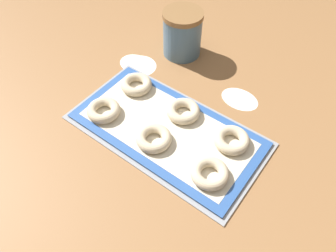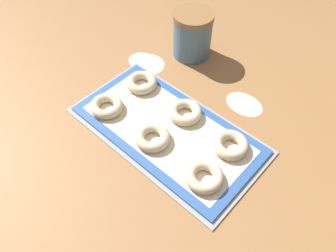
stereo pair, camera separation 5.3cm
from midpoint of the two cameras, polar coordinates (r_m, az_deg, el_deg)
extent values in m
plane|color=olive|center=(0.90, -2.64, -1.69)|extent=(2.80, 2.80, 0.00)
cube|color=#93969B|center=(0.90, -1.67, -0.89)|extent=(0.54, 0.29, 0.01)
cube|color=#2D569E|center=(0.90, -1.68, -0.68)|extent=(0.51, 0.26, 0.00)
cube|color=beige|center=(0.90, -1.68, -0.67)|extent=(0.47, 0.22, 0.00)
torus|color=beige|center=(0.95, -12.72, 2.63)|extent=(0.09, 0.09, 0.03)
torus|color=beige|center=(0.86, -4.42, -2.11)|extent=(0.09, 0.09, 0.03)
torus|color=beige|center=(0.80, 5.42, -8.29)|extent=(0.09, 0.09, 0.03)
torus|color=beige|center=(1.01, -7.05, 7.15)|extent=(0.09, 0.09, 0.03)
torus|color=beige|center=(0.92, 1.06, 2.55)|extent=(0.09, 0.09, 0.03)
torus|color=beige|center=(0.87, 9.33, -2.50)|extent=(0.09, 0.09, 0.03)
cylinder|color=slate|center=(1.12, 1.10, 15.44)|extent=(0.13, 0.13, 0.14)
cylinder|color=olive|center=(1.07, 1.16, 18.78)|extent=(0.13, 0.13, 0.02)
ellipsoid|color=white|center=(1.11, -6.29, 10.40)|extent=(0.11, 0.11, 0.00)
ellipsoid|color=white|center=(1.12, -7.19, 10.78)|extent=(0.11, 0.09, 0.00)
ellipsoid|color=white|center=(1.01, 10.93, 4.62)|extent=(0.12, 0.09, 0.00)
camera|label=1|loc=(0.03, -91.70, -2.07)|focal=35.00mm
camera|label=2|loc=(0.03, 88.30, 2.07)|focal=35.00mm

